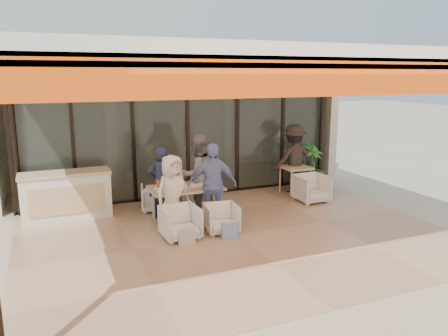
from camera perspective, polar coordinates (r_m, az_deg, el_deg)
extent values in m
plane|color=#C6B293|center=(8.54, 1.74, -8.80)|extent=(70.00, 70.00, 0.00)
cube|color=tan|center=(8.54, 1.74, -8.77)|extent=(8.00, 6.00, 0.01)
cube|color=silver|center=(7.98, 1.89, 13.92)|extent=(8.00, 6.00, 0.20)
cube|color=#FF550D|center=(5.44, 15.13, 11.43)|extent=(8.00, 0.12, 0.45)
cube|color=orange|center=(6.00, 11.09, 12.79)|extent=(8.00, 1.50, 0.06)
cylinder|color=black|center=(10.25, -25.68, 2.80)|extent=(0.12, 0.12, 3.20)
cylinder|color=black|center=(12.51, 12.61, 5.17)|extent=(0.12, 0.12, 3.20)
cube|color=#9EADA3|center=(10.87, -4.78, 4.42)|extent=(8.00, 0.03, 3.20)
cube|color=black|center=(11.19, -4.65, -3.53)|extent=(8.00, 0.10, 0.08)
cube|color=black|center=(10.78, -4.93, 12.67)|extent=(8.00, 0.10, 0.08)
cube|color=black|center=(10.38, -26.31, 2.84)|extent=(0.08, 0.10, 3.20)
cube|color=black|center=(10.37, -19.14, 3.42)|extent=(0.08, 0.10, 3.20)
cube|color=black|center=(10.54, -11.79, 3.96)|extent=(0.08, 0.10, 3.20)
cube|color=black|center=(10.87, -4.78, 4.42)|extent=(0.08, 0.10, 3.20)
cube|color=black|center=(11.36, 1.73, 4.78)|extent=(0.08, 0.10, 3.20)
cube|color=black|center=(11.98, 7.64, 5.06)|extent=(0.08, 0.10, 3.20)
cube|color=black|center=(12.68, 12.74, 5.26)|extent=(0.08, 0.10, 3.20)
cube|color=silver|center=(14.21, -9.20, 6.51)|extent=(9.00, 0.25, 3.40)
cube|color=silver|center=(14.33, 10.02, 6.53)|extent=(0.25, 3.50, 3.40)
cube|color=silver|center=(12.46, -7.50, 13.63)|extent=(9.00, 3.50, 0.25)
cube|color=#E3C08A|center=(12.82, -7.09, -1.70)|extent=(8.00, 3.50, 0.02)
cylinder|color=silver|center=(12.08, -14.42, 4.37)|extent=(0.40, 0.40, 3.00)
cylinder|color=silver|center=(13.00, 0.61, 5.27)|extent=(0.40, 0.40, 3.00)
cylinder|color=black|center=(11.65, -12.53, 11.60)|extent=(0.03, 0.03, 0.70)
cube|color=black|center=(11.66, -12.43, 9.39)|extent=(0.30, 0.30, 0.40)
sphere|color=#FFBF72|center=(11.66, -12.43, 9.39)|extent=(0.18, 0.18, 0.18)
cylinder|color=black|center=(12.76, 3.46, 11.87)|extent=(0.03, 0.03, 0.70)
cube|color=black|center=(12.77, 3.43, 9.85)|extent=(0.30, 0.30, 0.40)
sphere|color=#FFBF72|center=(12.77, 3.43, 9.85)|extent=(0.18, 0.18, 0.18)
cylinder|color=black|center=(12.19, -4.77, -2.16)|extent=(0.40, 0.40, 0.05)
cylinder|color=black|center=(11.99, -4.86, 2.47)|extent=(0.04, 0.04, 2.10)
cone|color=#F04A14|center=(11.90, -4.91, 5.56)|extent=(0.32, 0.32, 1.10)
cube|color=silver|center=(9.89, -19.87, -3.55)|extent=(1.80, 0.60, 1.00)
cube|color=#E3C08A|center=(9.77, -20.09, -0.67)|extent=(1.85, 0.65, 0.06)
cube|color=#E3C08A|center=(9.59, -19.77, -4.02)|extent=(1.50, 0.02, 0.60)
cube|color=#E3C08A|center=(9.19, -5.02, -2.60)|extent=(1.50, 0.90, 0.05)
cube|color=white|center=(9.18, -5.03, -2.45)|extent=(1.30, 0.35, 0.01)
cylinder|color=#E3C08A|center=(8.84, -8.19, -5.79)|extent=(0.06, 0.06, 0.70)
cylinder|color=#E3C08A|center=(9.20, -0.68, -4.93)|extent=(0.06, 0.06, 0.70)
cylinder|color=#E3C08A|center=(9.43, -9.18, -4.67)|extent=(0.06, 0.06, 0.70)
cylinder|color=#E3C08A|center=(9.78, -2.09, -3.91)|extent=(0.06, 0.06, 0.70)
cylinder|color=white|center=(8.91, -7.50, -2.57)|extent=(0.06, 0.06, 0.11)
cylinder|color=white|center=(9.29, -6.88, -1.95)|extent=(0.06, 0.06, 0.11)
cylinder|color=white|center=(9.09, -4.54, -2.20)|extent=(0.06, 0.06, 0.11)
cylinder|color=white|center=(9.43, -3.63, -1.67)|extent=(0.06, 0.06, 0.11)
cylinder|color=white|center=(9.15, -1.66, -2.08)|extent=(0.06, 0.06, 0.11)
cylinder|color=#965015|center=(9.16, -8.60, -2.04)|extent=(0.07, 0.07, 0.16)
cylinder|color=black|center=(9.40, -6.14, -1.61)|extent=(0.09, 0.09, 0.17)
cylinder|color=black|center=(9.37, -6.15, -1.04)|extent=(0.10, 0.10, 0.01)
cylinder|color=white|center=(8.78, -7.23, -3.12)|extent=(0.22, 0.22, 0.01)
cylinder|color=white|center=(9.05, -1.73, -2.56)|extent=(0.22, 0.22, 0.01)
cylinder|color=white|center=(9.36, -8.25, -2.19)|extent=(0.22, 0.22, 0.01)
cylinder|color=white|center=(9.62, -3.06, -1.70)|extent=(0.22, 0.22, 0.01)
imported|color=white|center=(10.07, -8.92, -3.69)|extent=(0.75, 0.72, 0.66)
imported|color=white|center=(10.30, -4.37, -3.35)|extent=(0.63, 0.59, 0.62)
imported|color=white|center=(8.31, -5.73, -6.91)|extent=(0.70, 0.66, 0.69)
imported|color=white|center=(8.59, -0.33, -6.42)|extent=(0.68, 0.64, 0.64)
imported|color=#1A1F39|center=(9.48, -8.28, -1.85)|extent=(0.59, 0.40, 1.56)
imported|color=slate|center=(9.69, -3.49, -0.79)|extent=(0.99, 0.84, 1.77)
imported|color=beige|center=(8.65, -6.77, -3.28)|extent=(0.87, 0.70, 1.53)
imported|color=#7D8DD0|center=(8.88, -1.57, -2.18)|extent=(1.08, 0.70, 1.71)
cube|color=silver|center=(8.01, -4.85, -8.98)|extent=(0.30, 0.10, 0.34)
cube|color=#99BFD8|center=(8.29, 0.74, -8.20)|extent=(0.30, 0.10, 0.34)
cube|color=#E3C08A|center=(11.33, 9.32, 0.09)|extent=(0.70, 0.70, 0.05)
cylinder|color=#E3C08A|center=(11.03, 8.79, -2.18)|extent=(0.05, 0.05, 0.70)
cylinder|color=#E3C08A|center=(11.33, 11.21, -1.90)|extent=(0.05, 0.05, 0.70)
cylinder|color=#E3C08A|center=(11.50, 7.33, -1.56)|extent=(0.05, 0.05, 0.70)
cylinder|color=#E3C08A|center=(11.79, 9.69, -1.30)|extent=(0.05, 0.05, 0.70)
imported|color=white|center=(10.79, 11.36, -2.46)|extent=(0.73, 0.69, 0.75)
imported|color=black|center=(11.49, 9.09, 1.18)|extent=(1.19, 0.71, 1.80)
imported|color=#1E5919|center=(11.88, 11.19, 0.18)|extent=(0.94, 0.94, 1.28)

